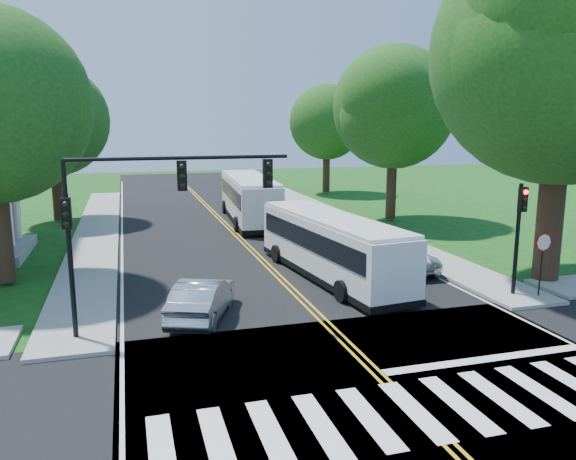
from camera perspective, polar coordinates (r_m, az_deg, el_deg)
name	(u,v)px	position (r m, az deg, el deg)	size (l,w,h in m)	color
ground	(405,401)	(14.96, 11.79, -16.67)	(140.00, 140.00, 0.00)	#144511
road	(250,248)	(31.09, -3.89, -1.88)	(14.00, 96.00, 0.01)	black
cross_road	(405,401)	(14.96, 11.79, -16.65)	(60.00, 12.00, 0.01)	black
center_line	(236,235)	(34.92, -5.30, -0.47)	(0.36, 70.00, 0.01)	gold
edge_line_w	(122,241)	(34.32, -16.51, -1.08)	(0.12, 70.00, 0.01)	silver
edge_line_e	(339,229)	(36.78, 5.15, 0.12)	(0.12, 70.00, 0.01)	silver
crosswalk	(415,410)	(14.57, 12.75, -17.44)	(12.60, 3.00, 0.01)	silver
stop_bar	(486,359)	(17.91, 19.50, -12.25)	(6.60, 0.40, 0.01)	silver
sidewalk_nw	(97,232)	(37.30, -18.82, -0.18)	(2.60, 40.00, 0.15)	gray
sidewalk_ne	(343,219)	(40.06, 5.59, 1.08)	(2.60, 40.00, 0.15)	gray
tree_ne_big	(565,53)	(26.40, 26.29, 15.81)	(10.80, 10.80, 14.91)	#322114
tree_west_far	(52,120)	(41.88, -22.88, 10.24)	(7.60, 7.60, 10.67)	#322114
tree_east_mid	(394,107)	(39.90, 10.72, 12.14)	(8.40, 8.40, 11.93)	#322114
tree_east_far	(327,122)	(54.99, 3.97, 10.87)	(7.20, 7.20, 10.34)	#322114
signal_nw	(146,203)	(18.24, -14.27, 2.72)	(7.15, 0.46, 5.66)	black
signal_ne	(519,224)	(23.58, 22.44, 0.54)	(0.30, 0.46, 4.40)	black
stop_sign	(543,249)	(23.91, 24.46, -1.76)	(0.76, 0.08, 2.53)	black
bus_lead	(331,245)	(24.97, 4.35, -1.55)	(3.58, 11.07, 2.81)	silver
bus_follow	(249,198)	(39.40, -3.98, 3.29)	(3.56, 12.28, 3.14)	silver
hatchback	(202,298)	(20.20, -8.74, -6.89)	(1.54, 4.40, 1.45)	#B6B9BE
suv	(403,257)	(26.89, 11.58, -2.72)	(2.08, 4.51, 1.25)	silver
dark_sedan	(349,236)	(31.60, 6.25, -0.63)	(1.62, 3.98, 1.15)	black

